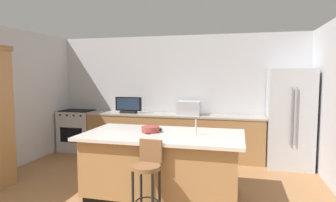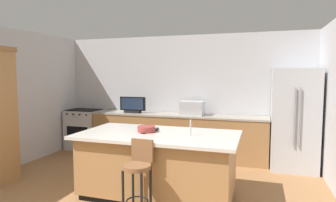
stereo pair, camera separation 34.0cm
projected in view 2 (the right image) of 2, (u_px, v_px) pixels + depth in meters
The scene contains 14 objects.
wall_back at pixel (182, 95), 6.47m from camera, with size 6.01×0.12×2.63m, color #BCBCC1.
wall_left at pixel (4, 99), 5.28m from camera, with size 0.12×4.72×2.63m, color #BCBCC1.
counter_back at pixel (177, 135), 6.19m from camera, with size 3.78×0.62×0.93m.
kitchen_island at pixel (158, 164), 4.17m from camera, with size 2.28×1.22×0.92m.
refrigerator at pixel (294, 119), 5.36m from camera, with size 0.81×0.82×1.88m.
range_oven at pixel (85, 129), 6.89m from camera, with size 0.78×0.63×0.95m.
microwave at pixel (192, 108), 6.04m from camera, with size 0.48×0.36×0.29m, color #B7BABF.
tv_monitor at pixel (133, 105), 6.40m from camera, with size 0.60×0.16×0.35m.
sink_faucet_back at pixel (183, 108), 6.20m from camera, with size 0.02×0.02×0.24m, color #B2B2B7.
sink_faucet_island at pixel (191, 128), 3.98m from camera, with size 0.02×0.02×0.22m, color #B2B2B7.
bar_stool_center at pixel (138, 173), 3.48m from camera, with size 0.34×0.35×0.97m.
fruit_bowl at pixel (146, 129), 4.22m from camera, with size 0.26×0.26×0.08m, color #993833.
cell_phone at pixel (146, 133), 4.14m from camera, with size 0.07×0.15×0.01m, color black.
tv_remote at pixel (157, 129), 4.40m from camera, with size 0.04×0.17×0.02m, color black.
Camera 2 is at (1.68, -1.93, 1.75)m, focal length 30.80 mm.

